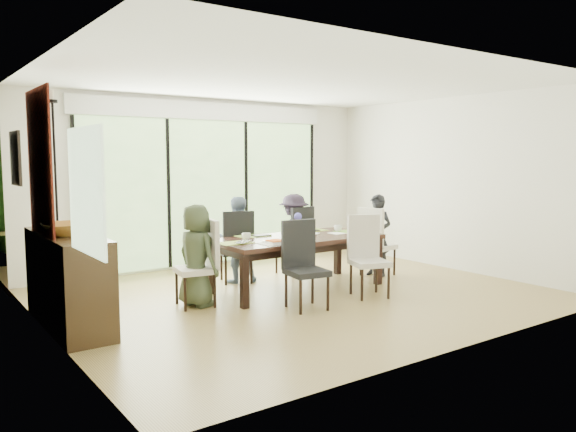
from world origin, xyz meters
TOP-DOWN VIEW (x-y plane):
  - floor at (0.00, 0.00)m, footprint 6.00×5.00m
  - ceiling at (0.00, 0.00)m, footprint 6.00×5.00m
  - wall_back at (0.00, 2.51)m, footprint 6.00×0.02m
  - wall_front at (0.00, -2.51)m, footprint 6.00×0.02m
  - wall_left at (-3.01, 0.00)m, footprint 0.02×5.00m
  - wall_right at (3.01, 0.00)m, footprint 0.02×5.00m
  - glass_doors at (0.00, 2.47)m, footprint 4.20×0.02m
  - blinds_header at (0.00, 2.46)m, footprint 4.40×0.06m
  - mullion_a at (-2.10, 2.46)m, footprint 0.05×0.04m
  - mullion_b at (-0.70, 2.46)m, footprint 0.05×0.04m
  - mullion_c at (0.70, 2.46)m, footprint 0.05×0.04m
  - mullion_d at (2.10, 2.46)m, footprint 0.05×0.04m
  - side_window at (-2.97, -1.20)m, footprint 0.02×0.90m
  - deck at (0.00, 3.40)m, footprint 6.00×1.80m
  - rail_top at (0.00, 4.20)m, footprint 6.00×0.08m
  - foliage_left at (-1.80, 5.20)m, footprint 3.20×3.20m
  - foliage_mid at (0.40, 5.80)m, footprint 4.00×4.00m
  - foliage_right at (2.20, 5.00)m, footprint 2.80×2.80m
  - foliage_far at (-0.60, 6.50)m, footprint 3.60×3.60m
  - table_top at (0.17, 0.28)m, footprint 2.26×1.04m
  - table_apron at (0.17, 0.28)m, footprint 2.07×0.85m
  - table_leg_fl at (-0.91, -0.15)m, footprint 0.08×0.08m
  - table_leg_fr at (1.25, -0.15)m, footprint 0.08×0.08m
  - table_leg_bl at (-0.91, 0.71)m, footprint 0.08×0.08m
  - table_leg_br at (1.25, 0.71)m, footprint 0.08×0.08m
  - chair_left_end at (-1.33, 0.28)m, footprint 0.50×0.50m
  - chair_right_end at (1.67, 0.28)m, footprint 0.52×0.52m
  - chair_far_left at (-0.28, 1.13)m, footprint 0.55×0.55m
  - chair_far_right at (0.72, 1.13)m, footprint 0.48×0.48m
  - chair_near_left at (-0.33, -0.59)m, footprint 0.49×0.49m
  - chair_near_right at (0.67, -0.59)m, footprint 0.55×0.55m
  - person_left_end at (-1.31, 0.28)m, footprint 0.48×0.63m
  - person_right_end at (1.65, 0.28)m, footprint 0.49×0.64m
  - person_far_left at (-0.28, 1.11)m, footprint 0.64×0.48m
  - person_far_right at (0.72, 1.11)m, footprint 0.61×0.42m
  - placemat_left at (-0.78, 0.28)m, footprint 0.41×0.30m
  - placemat_right at (1.12, 0.28)m, footprint 0.41×0.30m
  - placemat_far_l at (-0.28, 0.68)m, footprint 0.41×0.30m
  - placemat_far_r at (0.72, 0.68)m, footprint 0.41×0.30m
  - placemat_paper at (-0.38, -0.02)m, footprint 0.41×0.30m
  - tablet_far_l at (-0.18, 0.63)m, footprint 0.25×0.17m
  - tablet_far_r at (0.67, 0.63)m, footprint 0.23×0.16m
  - papers at (0.87, 0.23)m, footprint 0.28×0.21m
  - platter_base at (-0.38, -0.02)m, footprint 0.25×0.25m
  - platter_snacks at (-0.38, -0.02)m, footprint 0.19×0.19m
  - vase at (0.22, 0.33)m, footprint 0.08×0.08m
  - hyacinth_stems at (0.22, 0.33)m, footprint 0.04×0.04m
  - hyacinth_blooms at (0.22, 0.33)m, footprint 0.10×0.10m
  - laptop at (-0.68, 0.18)m, footprint 0.37×0.35m
  - cup_a at (-0.53, 0.43)m, footprint 0.16×0.16m
  - cup_b at (0.32, 0.18)m, footprint 0.13×0.13m
  - cup_c at (0.97, 0.38)m, footprint 0.16×0.16m
  - book at (0.42, 0.33)m, footprint 0.25×0.26m
  - sideboard at (-2.76, 0.33)m, footprint 0.49×1.73m
  - bowl at (-2.76, 0.23)m, footprint 0.52×0.52m
  - candlestick_base at (-2.76, 0.68)m, footprint 0.11×0.11m
  - candlestick_shaft at (-2.76, 0.68)m, footprint 0.03×0.03m
  - candlestick_pan at (-2.76, 0.68)m, footprint 0.11×0.11m
  - candle at (-2.76, 0.68)m, footprint 0.04×0.04m
  - tapestry at (-2.97, 0.40)m, footprint 0.02×1.00m
  - art_frame at (-2.97, 1.70)m, footprint 0.03×0.55m
  - art_canvas at (-2.95, 1.70)m, footprint 0.01×0.45m

SIDE VIEW (x-z plane):
  - deck at x=0.00m, z-range -0.10..0.00m
  - floor at x=0.00m, z-range -0.01..0.00m
  - table_leg_fl at x=-0.91m, z-range 0.00..0.65m
  - table_leg_fr at x=1.25m, z-range 0.00..0.65m
  - table_leg_bl at x=-0.91m, z-range 0.00..0.65m
  - table_leg_br at x=1.25m, z-range 0.00..0.65m
  - sideboard at x=-2.76m, z-range 0.00..0.98m
  - chair_left_end at x=-1.33m, z-range 0.00..1.04m
  - chair_right_end at x=1.67m, z-range 0.00..1.04m
  - chair_far_left at x=-0.28m, z-range 0.00..1.04m
  - chair_far_right at x=0.72m, z-range 0.00..1.04m
  - chair_near_left at x=-0.33m, z-range 0.00..1.04m
  - chair_near_right at x=0.67m, z-range 0.00..1.04m
  - rail_top at x=0.00m, z-range 0.52..0.58m
  - table_apron at x=0.17m, z-range 0.55..0.64m
  - person_left_end at x=-1.31m, z-range 0.00..1.22m
  - person_right_end at x=1.65m, z-range 0.00..1.22m
  - person_far_left at x=-0.28m, z-range 0.00..1.22m
  - person_far_right at x=0.72m, z-range 0.00..1.22m
  - table_top at x=0.17m, z-range 0.65..0.71m
  - papers at x=0.87m, z-range 0.71..0.71m
  - placemat_left at x=-0.78m, z-range 0.71..0.71m
  - placemat_right at x=1.12m, z-range 0.71..0.71m
  - placemat_far_l at x=-0.28m, z-range 0.71..0.71m
  - placemat_far_r at x=0.72m, z-range 0.71..0.71m
  - placemat_paper at x=-0.38m, z-range 0.71..0.71m
  - book at x=0.42m, z-range 0.71..0.72m
  - tablet_far_r at x=0.67m, z-range 0.71..0.72m
  - tablet_far_l at x=-0.18m, z-range 0.71..0.72m
  - laptop at x=-0.68m, z-range 0.71..0.73m
  - platter_base at x=-0.38m, z-range 0.71..0.74m
  - platter_snacks at x=-0.38m, z-range 0.73..0.75m
  - cup_b at x=0.32m, z-range 0.71..0.79m
  - cup_a at x=-0.53m, z-range 0.71..0.80m
  - cup_c at x=0.97m, z-range 0.71..0.80m
  - vase at x=0.22m, z-range 0.71..0.82m
  - hyacinth_stems at x=0.22m, z-range 0.80..0.95m
  - hyacinth_blooms at x=0.22m, z-range 0.92..1.02m
  - candlestick_base at x=-2.76m, z-range 0.98..1.02m
  - bowl at x=-2.76m, z-range 0.98..1.10m
  - glass_doors at x=0.00m, z-range 0.05..2.35m
  - mullion_a at x=-2.10m, z-range 0.05..2.35m
  - mullion_b at x=-0.70m, z-range 0.05..2.35m
  - mullion_c at x=0.70m, z-range 0.05..2.35m
  - mullion_d at x=2.10m, z-range 0.05..2.35m
  - foliage_right at x=2.20m, z-range -0.14..2.66m
  - wall_back at x=0.00m, z-range 0.00..2.70m
  - wall_front at x=0.00m, z-range 0.00..2.70m
  - wall_left at x=-3.01m, z-range 0.00..2.70m
  - wall_right at x=3.01m, z-range 0.00..2.70m
  - foliage_left at x=-1.80m, z-range -0.16..3.04m
  - side_window at x=-2.97m, z-range 1.00..2.00m
  - foliage_far at x=-0.60m, z-range -0.18..3.42m
  - candlestick_shaft at x=-2.76m, z-range 1.00..2.36m
  - tapestry at x=-2.97m, z-range 0.95..2.45m
  - art_frame at x=-2.97m, z-range 1.42..2.08m
  - art_canvas at x=-2.95m, z-range 1.48..2.02m
  - foliage_mid at x=0.40m, z-range -0.20..3.80m
  - candlestick_pan at x=-2.76m, z-range 2.34..2.37m
  - candle at x=-2.76m, z-range 2.36..2.47m
  - blinds_header at x=0.00m, z-range 2.36..2.64m
  - ceiling at x=0.00m, z-range 2.70..2.71m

